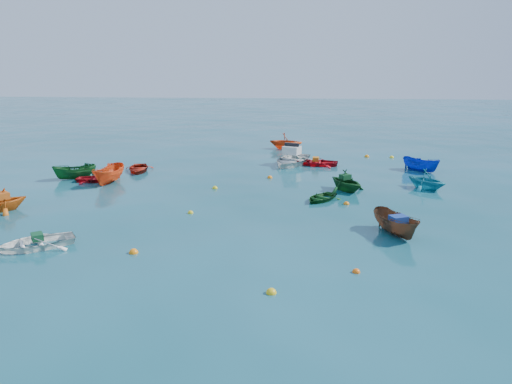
{
  "coord_description": "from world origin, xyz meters",
  "views": [
    {
      "loc": [
        2.09,
        -22.49,
        7.79
      ],
      "look_at": [
        0.0,
        5.0,
        0.4
      ],
      "focal_mm": 35.0,
      "sensor_mm": 36.0,
      "label": 1
    }
  ],
  "objects": [
    {
      "name": "ground",
      "position": [
        0.0,
        0.0,
        0.0
      ],
      "size": [
        160.0,
        160.0,
        0.0
      ],
      "primitive_type": "plane",
      "color": "#0A4149",
      "rests_on": "ground"
    },
    {
      "name": "dinghy_cyan_se",
      "position": [
        10.31,
        8.06,
        0.0
      ],
      "size": [
        3.35,
        3.36,
        1.34
      ],
      "primitive_type": "imported",
      "rotation": [
        0.0,
        0.0,
        0.76
      ],
      "color": "teal",
      "rests_on": "ground"
    },
    {
      "name": "buoy_ye_c",
      "position": [
        -3.19,
        1.98,
        0.0
      ],
      "size": [
        0.3,
        0.3,
        0.3
      ],
      "primitive_type": "sphere",
      "color": "yellow",
      "rests_on": "ground"
    },
    {
      "name": "buoy_or_d",
      "position": [
        5.07,
        4.25,
        0.0
      ],
      "size": [
        0.33,
        0.33,
        0.33
      ],
      "primitive_type": "sphere",
      "color": "orange",
      "rests_on": "ground"
    },
    {
      "name": "buoy_or_a",
      "position": [
        -4.43,
        -3.64,
        0.0
      ],
      "size": [
        0.39,
        0.39,
        0.39
      ],
      "primitive_type": "sphere",
      "color": "orange",
      "rests_on": "ground"
    },
    {
      "name": "dinghy_red_far",
      "position": [
        -8.94,
        11.57,
        0.0
      ],
      "size": [
        2.6,
        3.23,
        0.6
      ],
      "primitive_type": "imported",
      "rotation": [
        0.0,
        0.0,
        0.21
      ],
      "color": "#A01C0D",
      "rests_on": "ground"
    },
    {
      "name": "tarp_blue_a",
      "position": [
        6.88,
        -0.66,
        0.76
      ],
      "size": [
        0.89,
        0.8,
        0.35
      ],
      "primitive_type": "cube",
      "rotation": [
        0.0,
        0.0,
        0.42
      ],
      "color": "navy",
      "rests_on": "sampan_brown_mid"
    },
    {
      "name": "dinghy_red_ne",
      "position": [
        3.89,
        14.66,
        0.0
      ],
      "size": [
        3.31,
        2.51,
        0.64
      ],
      "primitive_type": "imported",
      "rotation": [
        0.0,
        0.0,
        -1.67
      ],
      "color": "red",
      "rests_on": "ground"
    },
    {
      "name": "dinghy_green_n",
      "position": [
        5.32,
        7.23,
        0.0
      ],
      "size": [
        3.38,
        3.48,
        1.39
      ],
      "primitive_type": "imported",
      "rotation": [
        0.0,
        0.0,
        0.6
      ],
      "color": "#114B1B",
      "rests_on": "ground"
    },
    {
      "name": "tarp_orange_a",
      "position": [
        -13.13,
        1.67,
        0.83
      ],
      "size": [
        0.9,
        0.88,
        0.35
      ],
      "primitive_type": "cube",
      "rotation": [
        0.0,
        0.0,
        -0.69
      ],
      "color": "#BF4F13",
      "rests_on": "dinghy_orange_w"
    },
    {
      "name": "tarp_green_b",
      "position": [
        5.26,
        7.32,
        0.85
      ],
      "size": [
        0.78,
        0.74,
        0.3
      ],
      "primitive_type": "cube",
      "rotation": [
        0.0,
        0.0,
        0.6
      ],
      "color": "#0F3F1D",
      "rests_on": "dinghy_green_n"
    },
    {
      "name": "dinghy_green_e",
      "position": [
        3.7,
        4.96,
        0.0
      ],
      "size": [
        2.8,
        2.97,
        0.5
      ],
      "primitive_type": "imported",
      "rotation": [
        0.0,
        0.0,
        -0.61
      ],
      "color": "#104516",
      "rests_on": "ground"
    },
    {
      "name": "sampan_blue_far",
      "position": [
        11.19,
        13.18,
        0.0
      ],
      "size": [
        2.8,
        2.75,
        1.1
      ],
      "primitive_type": "imported",
      "rotation": [
        0.0,
        0.0,
        0.81
      ],
      "color": "#0E29B2",
      "rests_on": "ground"
    },
    {
      "name": "dinghy_white_near",
      "position": [
        -8.78,
        -3.34,
        0.0
      ],
      "size": [
        3.89,
        3.66,
        0.66
      ],
      "primitive_type": "imported",
      "rotation": [
        0.0,
        0.0,
        -0.96
      ],
      "color": "white",
      "rests_on": "ground"
    },
    {
      "name": "buoy_or_b",
      "position": [
        4.54,
        -4.9,
        0.0
      ],
      "size": [
        0.3,
        0.3,
        0.3
      ],
      "primitive_type": "sphere",
      "color": "#FD620D",
      "rests_on": "ground"
    },
    {
      "name": "sampan_brown_mid",
      "position": [
        6.82,
        -0.52,
        0.0
      ],
      "size": [
        2.29,
        3.24,
        1.17
      ],
      "primitive_type": "imported",
      "rotation": [
        0.0,
        0.0,
        0.42
      ],
      "color": "brown",
      "rests_on": "ground"
    },
    {
      "name": "buoy_or_c",
      "position": [
        0.54,
        10.19,
        0.0
      ],
      "size": [
        0.35,
        0.35,
        0.35
      ],
      "primitive_type": "sphere",
      "color": "orange",
      "rests_on": "ground"
    },
    {
      "name": "dinghy_orange_far",
      "position": [
        1.4,
        21.53,
        0.0
      ],
      "size": [
        3.36,
        3.04,
        1.54
      ],
      "primitive_type": "imported",
      "rotation": [
        0.0,
        0.0,
        1.37
      ],
      "color": "#E54B15",
      "rests_on": "ground"
    },
    {
      "name": "motorboat_white",
      "position": [
        1.97,
        14.8,
        0.0
      ],
      "size": [
        4.76,
        5.47,
        1.55
      ],
      "primitive_type": "imported",
      "rotation": [
        0.0,
        0.0,
        -0.39
      ],
      "color": "silver",
      "rests_on": "ground"
    },
    {
      "name": "sampan_orange_n",
      "position": [
        -9.7,
        7.97,
        0.0
      ],
      "size": [
        1.65,
        3.47,
        1.29
      ],
      "primitive_type": "imported",
      "rotation": [
        0.0,
        0.0,
        -0.12
      ],
      "color": "#E64815",
      "rests_on": "ground"
    },
    {
      "name": "dinghy_red_nw",
      "position": [
        -10.73,
        8.38,
        0.0
      ],
      "size": [
        2.77,
        2.09,
        0.54
      ],
      "primitive_type": "imported",
      "rotation": [
        0.0,
        0.0,
        1.66
      ],
      "color": "#A40D16",
      "rests_on": "ground"
    },
    {
      "name": "buoy_ye_e",
      "position": [
        10.07,
        18.04,
        0.0
      ],
      "size": [
        0.35,
        0.35,
        0.35
      ],
      "primitive_type": "sphere",
      "color": "yellow",
      "rests_on": "ground"
    },
    {
      "name": "tarp_orange_b",
      "position": [
        3.79,
        14.67,
        0.47
      ],
      "size": [
        0.51,
        0.65,
        0.29
      ],
      "primitive_type": "cube",
      "rotation": [
        0.0,
        0.0,
        -1.67
      ],
      "color": "#CC6B15",
      "rests_on": "dinghy_red_ne"
    },
    {
      "name": "tarp_green_a",
      "position": [
        -8.7,
        -3.29,
        0.47
      ],
      "size": [
        0.71,
        0.74,
        0.29
      ],
      "primitive_type": "cube",
      "rotation": [
        0.0,
        0.0,
        -0.96
      ],
      "color": "#114525",
      "rests_on": "dinghy_white_near"
    },
    {
      "name": "sampan_green_far",
      "position": [
        -12.46,
        9.0,
        0.0
      ],
      "size": [
        2.94,
        2.38,
        1.09
      ],
      "primitive_type": "imported",
      "rotation": [
        0.0,
        0.0,
        -1.01
      ],
      "color": "#135320",
      "rests_on": "ground"
    },
    {
      "name": "dinghy_orange_w",
      "position": [
        -13.16,
        1.63,
        0.0
      ],
      "size": [
        3.23,
        3.27,
        1.31
      ],
      "primitive_type": "imported",
      "rotation": [
        0.0,
        0.0,
        -0.69
      ],
      "color": "#D86114",
      "rests_on": "ground"
    },
    {
      "name": "buoy_ye_a",
      "position": [
        1.43,
        -6.87,
        0.0
      ],
      "size": [
        0.37,
        0.37,
        0.37
      ],
      "primitive_type": "sphere",
      "color": "gold",
      "rests_on": "ground"
    },
    {
      "name": "buoy_ye_d",
      "position": [
        -2.72,
        7.12,
        0.0
      ],
      "size": [
        0.33,
        0.33,
        0.33
      ],
      "primitive_type": "sphere",
      "color": "yellow",
      "rests_on": "ground"
    },
    {
      "name": "buoy_or_e",
      "position": [
        8.1,
        18.22,
        0.0
      ],
      "size": [
        0.39,
        0.39,
        0.39
      ],
      "primitive_type": "sphere",
      "color": "orange",
      "rests_on": "ground"
    }
  ]
}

